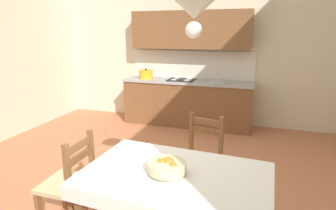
{
  "coord_description": "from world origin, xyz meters",
  "views": [
    {
      "loc": [
        1.23,
        -2.63,
        1.81
      ],
      "look_at": [
        0.31,
        0.21,
        1.01
      ],
      "focal_mm": 29.17,
      "sensor_mm": 36.0,
      "label": 1
    }
  ],
  "objects": [
    {
      "name": "ground_plane",
      "position": [
        0.0,
        0.0,
        -0.05
      ],
      "size": [
        6.25,
        6.21,
        0.1
      ],
      "primitive_type": "cube",
      "color": "#B7704C"
    },
    {
      "name": "wall_back",
      "position": [
        0.0,
        2.87,
        1.99
      ],
      "size": [
        6.25,
        0.12,
        3.97
      ],
      "primitive_type": "cube",
      "color": "beige",
      "rests_on": "ground_plane"
    },
    {
      "name": "kitchen_cabinetry",
      "position": [
        -0.03,
        2.53,
        0.86
      ],
      "size": [
        2.52,
        0.63,
        2.2
      ],
      "color": "brown",
      "rests_on": "ground_plane"
    },
    {
      "name": "dining_table",
      "position": [
        0.7,
        -0.79,
        0.63
      ],
      "size": [
        1.49,
        0.99,
        0.75
      ],
      "color": "brown",
      "rests_on": "ground_plane"
    },
    {
      "name": "dining_chair_kitchen_side",
      "position": [
        0.72,
        0.12,
        0.44
      ],
      "size": [
        0.5,
        0.5,
        0.93
      ],
      "color": "#D1BC89",
      "rests_on": "ground_plane"
    },
    {
      "name": "dining_chair_tv_side",
      "position": [
        -0.35,
        -0.75,
        0.44
      ],
      "size": [
        0.43,
        0.43,
        0.93
      ],
      "color": "#D1BC89",
      "rests_on": "ground_plane"
    },
    {
      "name": "fruit_bowl",
      "position": [
        0.64,
        -0.82,
        0.81
      ],
      "size": [
        0.3,
        0.3,
        0.12
      ],
      "color": "beige",
      "rests_on": "dining_table"
    },
    {
      "name": "pendant_lamp",
      "position": [
        0.82,
        -0.83,
        1.95
      ],
      "size": [
        0.32,
        0.32,
        0.8
      ],
      "color": "black"
    }
  ]
}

